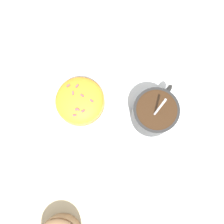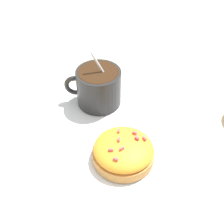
{
  "view_description": "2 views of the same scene",
  "coord_description": "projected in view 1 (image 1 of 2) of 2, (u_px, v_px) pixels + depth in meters",
  "views": [
    {
      "loc": [
        -0.01,
        0.11,
        0.53
      ],
      "look_at": [
        0.01,
        0.01,
        0.04
      ],
      "focal_mm": 42.0,
      "sensor_mm": 36.0,
      "label": 1
    },
    {
      "loc": [
        0.38,
        -0.11,
        0.4
      ],
      "look_at": [
        0.0,
        0.0,
        0.04
      ],
      "focal_mm": 50.0,
      "sensor_mm": 36.0,
      "label": 2
    }
  ],
  "objects": [
    {
      "name": "frosted_pastry",
      "position": [
        80.0,
        102.0,
        0.52
      ],
      "size": [
        0.1,
        0.1,
        0.04
      ],
      "color": "#C18442",
      "rests_on": "paper_napkin"
    },
    {
      "name": "paper_napkin",
      "position": [
        116.0,
        110.0,
        0.54
      ],
      "size": [
        0.3,
        0.29,
        0.0
      ],
      "color": "white",
      "rests_on": "ground_plane"
    },
    {
      "name": "coffee_cup",
      "position": [
        154.0,
        114.0,
        0.5
      ],
      "size": [
        0.08,
        0.11,
        0.11
      ],
      "color": "black",
      "rests_on": "paper_napkin"
    },
    {
      "name": "ground_plane",
      "position": [
        116.0,
        110.0,
        0.54
      ],
      "size": [
        3.0,
        3.0,
        0.0
      ],
      "primitive_type": "plane",
      "color": "#C6B793"
    }
  ]
}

